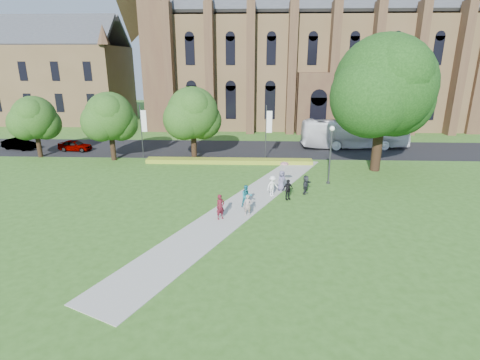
{
  "coord_description": "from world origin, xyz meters",
  "views": [
    {
      "loc": [
        0.83,
        -26.06,
        10.67
      ],
      "look_at": [
        -0.34,
        2.19,
        1.6
      ],
      "focal_mm": 28.0,
      "sensor_mm": 36.0,
      "label": 1
    }
  ],
  "objects_px": {
    "tour_coach": "(354,133)",
    "car_0": "(75,145)",
    "large_tree": "(384,86)",
    "streetlamp": "(331,148)",
    "pedestrian_0": "(220,207)",
    "car_1": "(19,144)"
  },
  "relations": [
    {
      "from": "large_tree",
      "to": "tour_coach",
      "type": "distance_m",
      "value": 12.16
    },
    {
      "from": "large_tree",
      "to": "car_0",
      "type": "xyz_separation_m",
      "value": [
        -34.31,
        7.08,
        -7.66
      ]
    },
    {
      "from": "tour_coach",
      "to": "car_1",
      "type": "xyz_separation_m",
      "value": [
        -42.0,
        -2.69,
        -1.13
      ]
    },
    {
      "from": "streetlamp",
      "to": "car_0",
      "type": "xyz_separation_m",
      "value": [
        -28.81,
        11.58,
        -2.59
      ]
    },
    {
      "from": "large_tree",
      "to": "tour_coach",
      "type": "xyz_separation_m",
      "value": [
        0.33,
        10.27,
        -6.5
      ]
    },
    {
      "from": "car_0",
      "to": "pedestrian_0",
      "type": "distance_m",
      "value": 28.14
    },
    {
      "from": "tour_coach",
      "to": "car_1",
      "type": "relative_size",
      "value": 3.06
    },
    {
      "from": "pedestrian_0",
      "to": "tour_coach",
      "type": "bearing_deg",
      "value": 18.58
    },
    {
      "from": "tour_coach",
      "to": "pedestrian_0",
      "type": "height_order",
      "value": "tour_coach"
    },
    {
      "from": "streetlamp",
      "to": "car_0",
      "type": "relative_size",
      "value": 1.31
    },
    {
      "from": "large_tree",
      "to": "car_0",
      "type": "height_order",
      "value": "large_tree"
    },
    {
      "from": "tour_coach",
      "to": "large_tree",
      "type": "bearing_deg",
      "value": 174.31
    },
    {
      "from": "streetlamp",
      "to": "tour_coach",
      "type": "distance_m",
      "value": 15.94
    },
    {
      "from": "streetlamp",
      "to": "pedestrian_0",
      "type": "xyz_separation_m",
      "value": [
        -9.04,
        -8.44,
        -2.35
      ]
    },
    {
      "from": "large_tree",
      "to": "pedestrian_0",
      "type": "relative_size",
      "value": 7.3
    },
    {
      "from": "streetlamp",
      "to": "large_tree",
      "type": "relative_size",
      "value": 0.4
    },
    {
      "from": "large_tree",
      "to": "car_1",
      "type": "bearing_deg",
      "value": 169.69
    },
    {
      "from": "large_tree",
      "to": "car_0",
      "type": "bearing_deg",
      "value": 168.35
    },
    {
      "from": "tour_coach",
      "to": "car_0",
      "type": "bearing_deg",
      "value": 91.4
    },
    {
      "from": "streetlamp",
      "to": "pedestrian_0",
      "type": "distance_m",
      "value": 12.59
    },
    {
      "from": "streetlamp",
      "to": "large_tree",
      "type": "distance_m",
      "value": 8.73
    },
    {
      "from": "tour_coach",
      "to": "pedestrian_0",
      "type": "distance_m",
      "value": 27.58
    }
  ]
}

